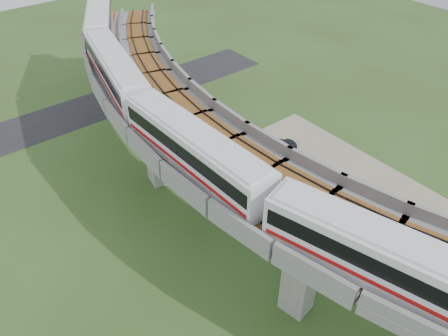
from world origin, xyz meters
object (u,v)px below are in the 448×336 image
(car_white, at_px, (365,209))
(car_dark, at_px, (280,145))
(car_red, at_px, (355,201))
(metro_train, at_px, (176,102))

(car_white, xyz_separation_m, car_dark, (1.21, 13.50, 0.02))
(car_dark, bearing_deg, car_red, -167.05)
(metro_train, relative_size, car_dark, 13.97)
(car_white, relative_size, car_dark, 0.83)
(car_dark, bearing_deg, metro_train, 111.76)
(car_white, distance_m, car_dark, 13.56)
(car_white, height_order, car_red, car_red)
(metro_train, height_order, car_dark, metro_train)
(metro_train, bearing_deg, car_dark, 3.81)
(metro_train, height_order, car_red, metro_train)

